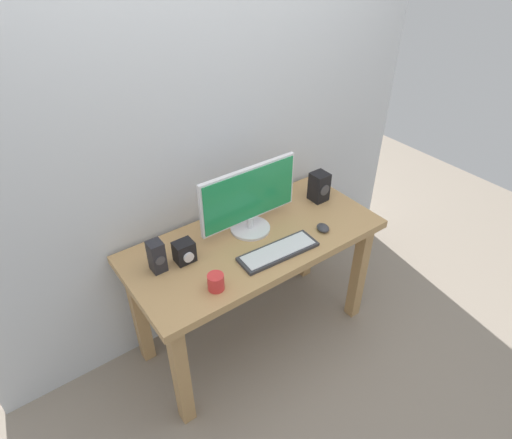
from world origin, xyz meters
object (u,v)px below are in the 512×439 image
desk (255,255)px  mouse (323,228)px  speaker_right (319,187)px  audio_controller (184,252)px  speaker_left (157,256)px  coffee_mug (216,282)px  keyboard_primary (278,251)px  monitor (249,199)px

desk → mouse: (0.35, -0.17, 0.14)m
speaker_right → audio_controller: speaker_right is taller
speaker_left → mouse: bearing=-15.5°
coffee_mug → keyboard_primary: bearing=4.3°
keyboard_primary → mouse: size_ratio=5.27×
keyboard_primary → coffee_mug: coffee_mug is taller
mouse → speaker_left: size_ratio=0.50×
monitor → coffee_mug: monitor is taller
mouse → speaker_right: size_ratio=0.47×
monitor → keyboard_primary: monitor is taller
speaker_left → keyboard_primary: bearing=-24.3°
desk → speaker_right: speaker_right is taller
keyboard_primary → speaker_right: speaker_right is taller
desk → speaker_left: (-0.53, 0.08, 0.21)m
keyboard_primary → speaker_right: 0.58m
monitor → audio_controller: bearing=-176.2°
desk → mouse: bearing=-25.6°
monitor → mouse: 0.45m
mouse → speaker_left: 0.91m
monitor → mouse: size_ratio=7.06×
speaker_right → coffee_mug: size_ratio=2.17×
keyboard_primary → speaker_left: (-0.56, 0.25, 0.07)m
keyboard_primary → coffee_mug: bearing=-175.7°
keyboard_primary → desk: bearing=97.7°
speaker_left → coffee_mug: 0.33m
mouse → audio_controller: (-0.74, 0.22, 0.04)m
audio_controller → speaker_left: bearing=172.0°
monitor → speaker_left: size_ratio=3.51×
desk → keyboard_primary: size_ratio=3.20×
monitor → coffee_mug: size_ratio=7.15×
speaker_right → speaker_left: bearing=-179.7°
mouse → coffee_mug: 0.72m
speaker_right → audio_controller: bearing=-178.5°
audio_controller → coffee_mug: (0.02, -0.26, -0.02)m
speaker_left → speaker_right: bearing=0.3°
monitor → keyboard_primary: (-0.00, -0.26, -0.19)m
speaker_right → speaker_left: (-1.07, -0.01, -0.01)m
desk → speaker_left: size_ratio=8.39×
desk → speaker_right: size_ratio=7.88×
keyboard_primary → coffee_mug: size_ratio=5.33×
speaker_left → coffee_mug: bearing=-60.5°
desk → monitor: 0.33m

